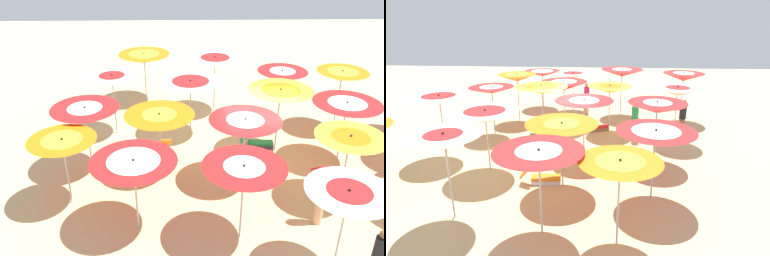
% 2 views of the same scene
% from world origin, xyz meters
% --- Properties ---
extents(ground, '(42.49, 42.49, 0.04)m').
position_xyz_m(ground, '(0.00, 0.00, -0.02)').
color(ground, '#D1B57F').
extents(beach_umbrella_0, '(1.92, 1.92, 2.22)m').
position_xyz_m(beach_umbrella_0, '(5.93, 1.92, 1.99)').
color(beach_umbrella_0, '#B2B2B7').
rests_on(beach_umbrella_0, ground).
extents(beach_umbrella_1, '(2.26, 2.26, 2.21)m').
position_xyz_m(beach_umbrella_1, '(3.84, 3.04, 1.98)').
color(beach_umbrella_1, '#B2B2B7').
rests_on(beach_umbrella_1, ground).
extents(beach_umbrella_2, '(2.12, 2.12, 2.31)m').
position_xyz_m(beach_umbrella_2, '(1.09, 3.52, 2.05)').
color(beach_umbrella_2, '#B2B2B7').
rests_on(beach_umbrella_2, ground).
extents(beach_umbrella_3, '(1.95, 1.95, 2.41)m').
position_xyz_m(beach_umbrella_3, '(-1.05, 4.70, 2.16)').
color(beach_umbrella_3, '#B2B2B7').
rests_on(beach_umbrella_3, ground).
extents(beach_umbrella_4, '(2.05, 2.05, 2.49)m').
position_xyz_m(beach_umbrella_4, '(-4.10, 5.65, 2.23)').
color(beach_umbrella_4, '#B2B2B7').
rests_on(beach_umbrella_4, ground).
extents(beach_umbrella_5, '(2.17, 2.17, 2.31)m').
position_xyz_m(beach_umbrella_5, '(5.67, 0.05, 2.04)').
color(beach_umbrella_5, '#B2B2B7').
rests_on(beach_umbrella_5, ground).
extents(beach_umbrella_6, '(2.23, 2.23, 2.19)m').
position_xyz_m(beach_umbrella_6, '(3.31, 0.32, 1.93)').
color(beach_umbrella_6, '#B2B2B7').
rests_on(beach_umbrella_6, ground).
extents(beach_umbrella_7, '(2.23, 2.23, 2.24)m').
position_xyz_m(beach_umbrella_7, '(0.70, 0.87, 2.03)').
color(beach_umbrella_7, '#B2B2B7').
rests_on(beach_umbrella_7, ground).
extents(beach_umbrella_8, '(2.02, 2.02, 2.21)m').
position_xyz_m(beach_umbrella_8, '(-2.14, 1.91, 1.99)').
color(beach_umbrella_8, '#B2B2B7').
rests_on(beach_umbrella_8, ground).
extents(beach_umbrella_9, '(2.21, 2.21, 2.53)m').
position_xyz_m(beach_umbrella_9, '(-4.86, 2.61, 2.28)').
color(beach_umbrella_9, '#B2B2B7').
rests_on(beach_umbrella_9, ground).
extents(beach_umbrella_10, '(1.96, 1.96, 2.47)m').
position_xyz_m(beach_umbrella_10, '(5.18, -2.44, 2.21)').
color(beach_umbrella_10, '#B2B2B7').
rests_on(beach_umbrella_10, ground).
extents(beach_umbrella_11, '(2.28, 2.28, 2.24)m').
position_xyz_m(beach_umbrella_11, '(2.28, -2.39, 1.97)').
color(beach_umbrella_11, '#B2B2B7').
rests_on(beach_umbrella_11, ground).
extents(beach_umbrella_12, '(2.20, 2.20, 2.44)m').
position_xyz_m(beach_umbrella_12, '(-0.76, -0.98, 2.22)').
color(beach_umbrella_12, '#B2B2B7').
rests_on(beach_umbrella_12, ground).
extents(beach_umbrella_13, '(2.26, 2.26, 2.25)m').
position_xyz_m(beach_umbrella_13, '(-2.82, -0.27, 1.98)').
color(beach_umbrella_13, '#B2B2B7').
rests_on(beach_umbrella_13, ground).
extents(beach_umbrella_14, '(1.92, 1.92, 2.18)m').
position_xyz_m(beach_umbrella_14, '(-5.62, -0.06, 1.97)').
color(beach_umbrella_14, '#B2B2B7').
rests_on(beach_umbrella_14, ground).
extents(beach_umbrella_16, '(2.15, 2.15, 2.46)m').
position_xyz_m(beach_umbrella_16, '(1.23, -4.46, 2.26)').
color(beach_umbrella_16, '#B2B2B7').
rests_on(beach_umbrella_16, ground).
extents(beach_umbrella_17, '(1.97, 1.97, 2.25)m').
position_xyz_m(beach_umbrella_17, '(-1.35, -3.33, 2.04)').
color(beach_umbrella_17, '#B2B2B7').
rests_on(beach_umbrella_17, ground).
extents(beach_umbrella_18, '(1.93, 1.93, 2.45)m').
position_xyz_m(beach_umbrella_18, '(-3.47, -2.69, 2.21)').
color(beach_umbrella_18, '#B2B2B7').
rests_on(beach_umbrella_18, ground).
extents(beach_umbrella_19, '(2.08, 2.08, 2.18)m').
position_xyz_m(beach_umbrella_19, '(-6.17, -1.88, 1.97)').
color(beach_umbrella_19, '#B2B2B7').
rests_on(beach_umbrella_19, ground).
extents(lounger_0, '(1.22, 0.37, 0.63)m').
position_xyz_m(lounger_0, '(-0.17, -1.20, 0.20)').
color(lounger_0, '#333338').
rests_on(lounger_0, ground).
extents(lounger_1, '(0.76, 1.36, 0.52)m').
position_xyz_m(lounger_1, '(-1.99, 1.33, 0.19)').
color(lounger_1, olive).
rests_on(lounger_1, ground).
extents(lounger_2, '(0.46, 1.34, 0.64)m').
position_xyz_m(lounger_2, '(3.14, -0.36, 0.21)').
color(lounger_2, silver).
rests_on(lounger_2, ground).
extents(beachgoer_0, '(0.30, 0.30, 1.76)m').
position_xyz_m(beachgoer_0, '(-4.65, 0.76, 0.93)').
color(beachgoer_0, '#D8A87F').
rests_on(beachgoer_0, ground).
extents(beachgoer_1, '(0.30, 0.30, 1.70)m').
position_xyz_m(beachgoer_1, '(-1.15, 3.00, 0.89)').
color(beachgoer_1, '#D8A87F').
rests_on(beachgoer_1, ground).
extents(beachgoer_2, '(0.30, 0.30, 1.64)m').
position_xyz_m(beachgoer_2, '(-1.78, 5.21, 0.86)').
color(beachgoer_2, brown).
rests_on(beachgoer_2, ground).
extents(beach_ball, '(0.30, 0.30, 0.30)m').
position_xyz_m(beach_ball, '(-5.99, 5.98, 0.15)').
color(beach_ball, '#337FE5').
rests_on(beach_ball, ground).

